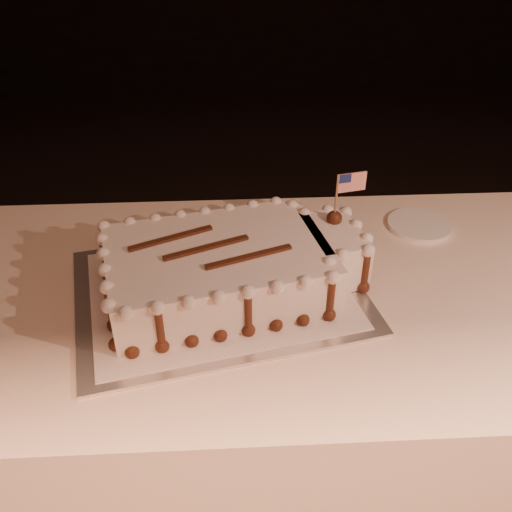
{
  "coord_description": "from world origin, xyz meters",
  "views": [
    {
      "loc": [
        -0.29,
        -0.37,
        1.53
      ],
      "look_at": [
        -0.24,
        0.6,
        0.84
      ],
      "focal_mm": 40.0,
      "sensor_mm": 36.0,
      "label": 1
    }
  ],
  "objects_px": {
    "cake_board": "(219,291)",
    "sheet_cake": "(233,266)",
    "banquet_table": "(350,401)",
    "side_plate": "(419,225)"
  },
  "relations": [
    {
      "from": "banquet_table",
      "to": "side_plate",
      "type": "relative_size",
      "value": 15.02
    },
    {
      "from": "cake_board",
      "to": "side_plate",
      "type": "distance_m",
      "value": 0.56
    },
    {
      "from": "side_plate",
      "to": "cake_board",
      "type": "bearing_deg",
      "value": -155.01
    },
    {
      "from": "cake_board",
      "to": "side_plate",
      "type": "relative_size",
      "value": 3.78
    },
    {
      "from": "banquet_table",
      "to": "cake_board",
      "type": "bearing_deg",
      "value": -179.53
    },
    {
      "from": "banquet_table",
      "to": "side_plate",
      "type": "height_order",
      "value": "side_plate"
    },
    {
      "from": "cake_board",
      "to": "sheet_cake",
      "type": "distance_m",
      "value": 0.07
    },
    {
      "from": "banquet_table",
      "to": "cake_board",
      "type": "xyz_separation_m",
      "value": [
        -0.32,
        -0.0,
        0.38
      ]
    },
    {
      "from": "sheet_cake",
      "to": "side_plate",
      "type": "height_order",
      "value": "sheet_cake"
    },
    {
      "from": "cake_board",
      "to": "sheet_cake",
      "type": "bearing_deg",
      "value": 0.14
    }
  ]
}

